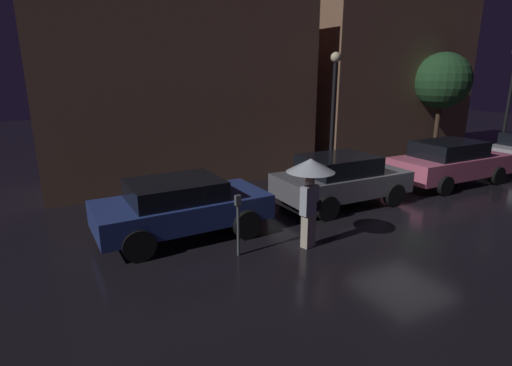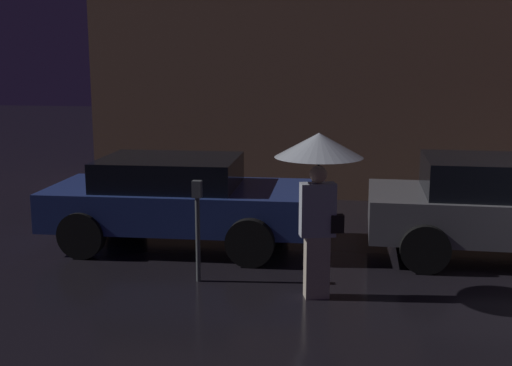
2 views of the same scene
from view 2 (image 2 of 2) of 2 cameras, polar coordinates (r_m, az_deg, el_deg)
building_facade_left at (r=14.65m, az=5.45°, el=11.86°), size 9.44×3.00×6.24m
parked_car_blue at (r=10.07m, az=-6.94°, el=-1.34°), size 4.09×2.04×1.38m
parked_car_grey at (r=10.00m, az=21.12°, el=-1.91°), size 3.95×2.04×1.47m
pedestrian_with_umbrella at (r=7.61m, az=5.59°, el=1.39°), size 1.05×1.05×2.03m
parking_meter at (r=8.33m, az=-5.22°, el=-3.30°), size 0.12×0.10×1.35m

